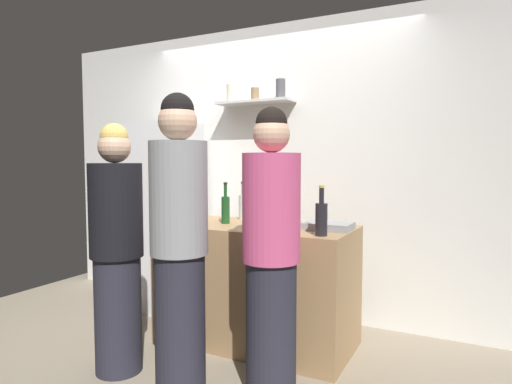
{
  "coord_description": "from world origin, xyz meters",
  "views": [
    {
      "loc": [
        1.64,
        -2.41,
        1.38
      ],
      "look_at": [
        0.17,
        0.5,
        1.15
      ],
      "focal_mm": 30.71,
      "sensor_mm": 36.0,
      "label": 1
    }
  ],
  "objects_px": {
    "wine_bottle_pale_glass": "(243,206)",
    "wine_bottle_amber_glass": "(283,217)",
    "wine_bottle_green_glass": "(226,208)",
    "person_blonde": "(117,251)",
    "water_bottle_plastic": "(254,212)",
    "person_pink_top": "(271,254)",
    "baking_pan": "(328,226)",
    "wine_bottle_dark_glass": "(321,217)",
    "person_grey_hoodie": "(179,245)",
    "utensil_holder": "(200,214)",
    "refrigerator": "(162,216)"
  },
  "relations": [
    {
      "from": "baking_pan",
      "to": "person_pink_top",
      "type": "height_order",
      "value": "person_pink_top"
    },
    {
      "from": "person_pink_top",
      "to": "wine_bottle_dark_glass",
      "type": "bearing_deg",
      "value": -31.21
    },
    {
      "from": "refrigerator",
      "to": "wine_bottle_green_glass",
      "type": "bearing_deg",
      "value": -22.04
    },
    {
      "from": "wine_bottle_amber_glass",
      "to": "person_grey_hoodie",
      "type": "relative_size",
      "value": 0.16
    },
    {
      "from": "wine_bottle_pale_glass",
      "to": "water_bottle_plastic",
      "type": "height_order",
      "value": "wine_bottle_pale_glass"
    },
    {
      "from": "wine_bottle_dark_glass",
      "to": "baking_pan",
      "type": "bearing_deg",
      "value": 98.95
    },
    {
      "from": "person_grey_hoodie",
      "to": "utensil_holder",
      "type": "bearing_deg",
      "value": -88.04
    },
    {
      "from": "wine_bottle_green_glass",
      "to": "person_blonde",
      "type": "distance_m",
      "value": 0.9
    },
    {
      "from": "baking_pan",
      "to": "person_blonde",
      "type": "xyz_separation_m",
      "value": [
        -1.15,
        -0.86,
        -0.13
      ]
    },
    {
      "from": "refrigerator",
      "to": "utensil_holder",
      "type": "relative_size",
      "value": 7.93
    },
    {
      "from": "person_pink_top",
      "to": "wine_bottle_amber_glass",
      "type": "bearing_deg",
      "value": 6.47
    },
    {
      "from": "person_grey_hoodie",
      "to": "baking_pan",
      "type": "bearing_deg",
      "value": -150.35
    },
    {
      "from": "wine_bottle_amber_glass",
      "to": "person_blonde",
      "type": "xyz_separation_m",
      "value": [
        -0.92,
        -0.6,
        -0.21
      ]
    },
    {
      "from": "wine_bottle_amber_glass",
      "to": "person_pink_top",
      "type": "bearing_deg",
      "value": -76.66
    },
    {
      "from": "wine_bottle_dark_glass",
      "to": "water_bottle_plastic",
      "type": "height_order",
      "value": "wine_bottle_dark_glass"
    },
    {
      "from": "wine_bottle_pale_glass",
      "to": "wine_bottle_green_glass",
      "type": "relative_size",
      "value": 0.98
    },
    {
      "from": "wine_bottle_pale_glass",
      "to": "person_blonde",
      "type": "height_order",
      "value": "person_blonde"
    },
    {
      "from": "baking_pan",
      "to": "wine_bottle_pale_glass",
      "type": "bearing_deg",
      "value": 166.21
    },
    {
      "from": "refrigerator",
      "to": "wine_bottle_green_glass",
      "type": "relative_size",
      "value": 5.45
    },
    {
      "from": "refrigerator",
      "to": "wine_bottle_dark_glass",
      "type": "bearing_deg",
      "value": -18.2
    },
    {
      "from": "wine_bottle_pale_glass",
      "to": "person_grey_hoodie",
      "type": "distance_m",
      "value": 1.1
    },
    {
      "from": "person_pink_top",
      "to": "person_grey_hoodie",
      "type": "distance_m",
      "value": 0.54
    },
    {
      "from": "wine_bottle_pale_glass",
      "to": "wine_bottle_amber_glass",
      "type": "relative_size",
      "value": 1.08
    },
    {
      "from": "wine_bottle_green_glass",
      "to": "baking_pan",
      "type": "bearing_deg",
      "value": 4.58
    },
    {
      "from": "baking_pan",
      "to": "wine_bottle_green_glass",
      "type": "bearing_deg",
      "value": -175.42
    },
    {
      "from": "wine_bottle_green_glass",
      "to": "person_grey_hoodie",
      "type": "relative_size",
      "value": 0.18
    },
    {
      "from": "refrigerator",
      "to": "person_blonde",
      "type": "bearing_deg",
      "value": -63.76
    },
    {
      "from": "utensil_holder",
      "to": "wine_bottle_green_glass",
      "type": "height_order",
      "value": "wine_bottle_green_glass"
    },
    {
      "from": "wine_bottle_dark_glass",
      "to": "wine_bottle_pale_glass",
      "type": "xyz_separation_m",
      "value": [
        -0.83,
        0.46,
        -0.0
      ]
    },
    {
      "from": "wine_bottle_pale_glass",
      "to": "water_bottle_plastic",
      "type": "bearing_deg",
      "value": -45.32
    },
    {
      "from": "water_bottle_plastic",
      "to": "person_blonde",
      "type": "relative_size",
      "value": 0.13
    },
    {
      "from": "wine_bottle_amber_glass",
      "to": "person_pink_top",
      "type": "relative_size",
      "value": 0.17
    },
    {
      "from": "refrigerator",
      "to": "wine_bottle_pale_glass",
      "type": "relative_size",
      "value": 5.54
    },
    {
      "from": "wine_bottle_pale_glass",
      "to": "person_blonde",
      "type": "xyz_separation_m",
      "value": [
        -0.36,
        -1.05,
        -0.22
      ]
    },
    {
      "from": "refrigerator",
      "to": "wine_bottle_amber_glass",
      "type": "relative_size",
      "value": 5.99
    },
    {
      "from": "wine_bottle_green_glass",
      "to": "wine_bottle_amber_glass",
      "type": "relative_size",
      "value": 1.1
    },
    {
      "from": "wine_bottle_amber_glass",
      "to": "person_pink_top",
      "type": "xyz_separation_m",
      "value": [
        0.09,
        -0.4,
        -0.17
      ]
    },
    {
      "from": "wine_bottle_dark_glass",
      "to": "wine_bottle_green_glass",
      "type": "height_order",
      "value": "wine_bottle_dark_glass"
    },
    {
      "from": "baking_pan",
      "to": "wine_bottle_pale_glass",
      "type": "distance_m",
      "value": 0.81
    },
    {
      "from": "person_pink_top",
      "to": "person_grey_hoodie",
      "type": "bearing_deg",
      "value": 107.95
    },
    {
      "from": "wine_bottle_pale_glass",
      "to": "wine_bottle_green_glass",
      "type": "distance_m",
      "value": 0.26
    },
    {
      "from": "utensil_holder",
      "to": "water_bottle_plastic",
      "type": "height_order",
      "value": "utensil_holder"
    },
    {
      "from": "wine_bottle_amber_glass",
      "to": "person_grey_hoodie",
      "type": "height_order",
      "value": "person_grey_hoodie"
    },
    {
      "from": "wine_bottle_pale_glass",
      "to": "wine_bottle_amber_glass",
      "type": "bearing_deg",
      "value": -39.02
    },
    {
      "from": "refrigerator",
      "to": "person_grey_hoodie",
      "type": "distance_m",
      "value": 1.62
    },
    {
      "from": "water_bottle_plastic",
      "to": "utensil_holder",
      "type": "bearing_deg",
      "value": 174.47
    },
    {
      "from": "baking_pan",
      "to": "wine_bottle_amber_glass",
      "type": "height_order",
      "value": "wine_bottle_amber_glass"
    },
    {
      "from": "wine_bottle_dark_glass",
      "to": "wine_bottle_amber_glass",
      "type": "distance_m",
      "value": 0.27
    },
    {
      "from": "person_blonde",
      "to": "person_grey_hoodie",
      "type": "relative_size",
      "value": 0.91
    },
    {
      "from": "wine_bottle_pale_glass",
      "to": "refrigerator",
      "type": "bearing_deg",
      "value": 172.82
    }
  ]
}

